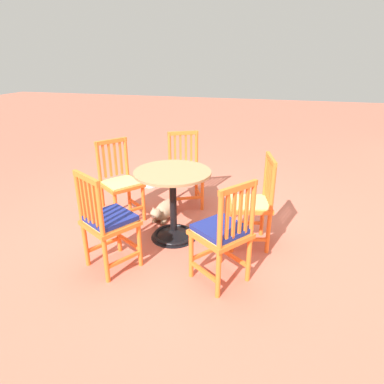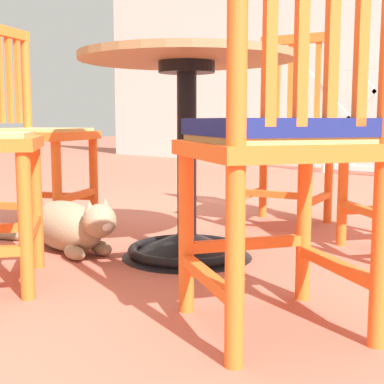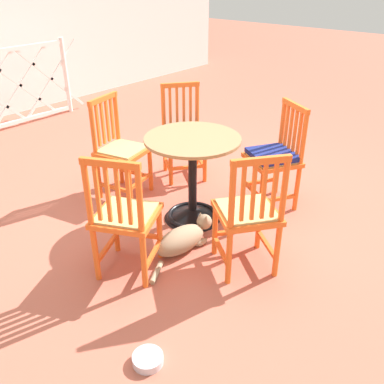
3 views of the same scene
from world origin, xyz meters
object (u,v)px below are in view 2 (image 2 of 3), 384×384
(cafe_table, at_px, (187,180))
(orange_chair_facing_out, at_px, (35,135))
(orange_chair_at_corner, at_px, (287,134))
(tabby_cat, at_px, (70,227))
(orange_chair_tucked_in, at_px, (281,143))

(cafe_table, distance_m, orange_chair_facing_out, 0.84)
(orange_chair_at_corner, xyz_separation_m, orange_chair_facing_out, (-0.74, -0.89, 0.00))
(orange_chair_at_corner, height_order, orange_chair_facing_out, same)
(orange_chair_at_corner, distance_m, orange_chair_facing_out, 1.16)
(tabby_cat, bearing_deg, orange_chair_tucked_in, -7.62)
(cafe_table, distance_m, orange_chair_tucked_in, 0.76)
(cafe_table, bearing_deg, orange_chair_at_corner, 95.85)
(orange_chair_at_corner, bearing_deg, orange_chair_facing_out, -129.81)
(orange_chair_tucked_in, distance_m, tabby_cat, 1.09)
(orange_chair_tucked_in, xyz_separation_m, orange_chair_facing_out, (-1.47, 0.27, -0.01))
(orange_chair_tucked_in, xyz_separation_m, tabby_cat, (-1.03, 0.14, -0.35))
(cafe_table, bearing_deg, tabby_cat, -147.80)
(orange_chair_tucked_in, relative_size, tabby_cat, 1.23)
(orange_chair_tucked_in, relative_size, orange_chair_at_corner, 1.00)
(orange_chair_at_corner, distance_m, tabby_cat, 1.12)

